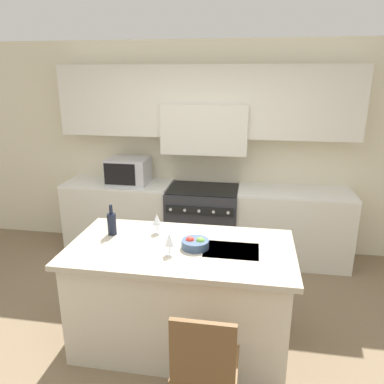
# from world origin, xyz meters

# --- Properties ---
(ground_plane) EXTENTS (10.00, 10.00, 0.00)m
(ground_plane) POSITION_xyz_m (0.00, 0.00, 0.00)
(ground_plane) COLOR #7A664C
(back_cabinetry) EXTENTS (10.00, 0.46, 2.70)m
(back_cabinetry) POSITION_xyz_m (0.00, 2.18, 1.60)
(back_cabinetry) COLOR beige
(back_cabinetry) RESTS_ON ground_plane
(back_counter) EXTENTS (3.65, 0.62, 0.94)m
(back_counter) POSITION_xyz_m (-0.00, 1.93, 0.47)
(back_counter) COLOR silver
(back_counter) RESTS_ON ground_plane
(range_stove) EXTENTS (0.88, 0.70, 0.92)m
(range_stove) POSITION_xyz_m (-0.00, 1.91, 0.46)
(range_stove) COLOR #2D2D33
(range_stove) RESTS_ON ground_plane
(microwave) EXTENTS (0.51, 0.43, 0.33)m
(microwave) POSITION_xyz_m (-0.98, 1.93, 1.10)
(microwave) COLOR #B7B7BC
(microwave) RESTS_ON back_counter
(kitchen_island) EXTENTS (1.86, 0.99, 0.93)m
(kitchen_island) POSITION_xyz_m (0.05, 0.21, 0.47)
(kitchen_island) COLOR beige
(kitchen_island) RESTS_ON ground_plane
(island_chair) EXTENTS (0.42, 0.40, 0.93)m
(island_chair) POSITION_xyz_m (0.36, -0.64, 0.53)
(island_chair) COLOR brown
(island_chair) RESTS_ON ground_plane
(wine_bottle) EXTENTS (0.08, 0.08, 0.28)m
(wine_bottle) POSITION_xyz_m (-0.60, 0.35, 1.03)
(wine_bottle) COLOR black
(wine_bottle) RESTS_ON kitchen_island
(wine_glass_near) EXTENTS (0.07, 0.07, 0.18)m
(wine_glass_near) POSITION_xyz_m (-0.01, 0.05, 1.05)
(wine_glass_near) COLOR white
(wine_glass_near) RESTS_ON kitchen_island
(wine_glass_far) EXTENTS (0.07, 0.07, 0.18)m
(wine_glass_far) POSITION_xyz_m (-0.21, 0.44, 1.05)
(wine_glass_far) COLOR white
(wine_glass_far) RESTS_ON kitchen_island
(fruit_bowl) EXTENTS (0.23, 0.23, 0.10)m
(fruit_bowl) POSITION_xyz_m (0.17, 0.20, 0.97)
(fruit_bowl) COLOR #384C6B
(fruit_bowl) RESTS_ON kitchen_island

